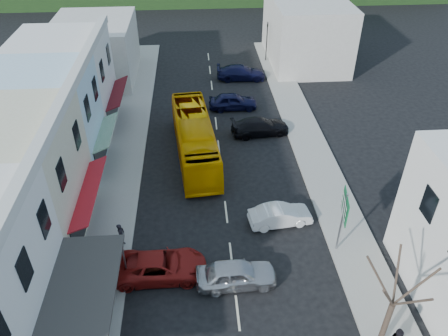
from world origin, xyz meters
TOP-DOWN VIEW (x-y plane):
  - ground at (0.00, 0.00)m, footprint 120.00×120.00m
  - sidewalk_left at (-7.50, 10.00)m, footprint 3.00×52.00m
  - sidewalk_right at (7.50, 10.00)m, footprint 3.00×52.00m
  - shopfront_row at (-12.49, 5.00)m, footprint 8.25×30.00m
  - distant_block_left at (-12.00, 27.00)m, footprint 8.00×10.00m
  - distant_block_right at (11.00, 30.00)m, footprint 8.00×12.00m
  - bus at (-1.94, 11.00)m, footprint 3.63×11.79m
  - car_silver at (0.09, -2.06)m, footprint 4.47×1.98m
  - car_white at (3.39, 2.64)m, footprint 4.59×2.35m
  - car_red at (-4.12, -1.16)m, footprint 4.61×1.93m
  - car_black_near at (3.67, 13.92)m, footprint 4.70×2.41m
  - car_navy_mid at (1.75, 18.67)m, footprint 4.40×1.80m
  - car_navy_far at (3.21, 25.32)m, footprint 4.57×2.02m
  - pedestrian_left at (-6.54, 1.25)m, footprint 0.54×0.68m
  - direction_sign at (6.40, 0.03)m, footprint 0.91×2.04m
  - street_tree at (6.46, -6.67)m, footprint 3.34×3.34m
  - traffic_signal at (6.60, 30.10)m, footprint 1.02×1.19m

SIDE VIEW (x-z plane):
  - ground at x=0.00m, z-range 0.00..0.00m
  - sidewalk_left at x=-7.50m, z-range 0.00..0.15m
  - sidewalk_right at x=7.50m, z-range 0.00..0.15m
  - car_silver at x=0.09m, z-range 0.00..1.40m
  - car_white at x=3.39m, z-range 0.00..1.40m
  - car_red at x=-4.12m, z-range 0.00..1.40m
  - car_black_near at x=3.67m, z-range 0.00..1.40m
  - car_navy_mid at x=1.75m, z-range 0.00..1.40m
  - car_navy_far at x=3.21m, z-range 0.00..1.40m
  - pedestrian_left at x=-6.54m, z-range 0.15..1.85m
  - bus at x=-1.94m, z-range 0.00..3.10m
  - direction_sign at x=6.40m, z-range 0.00..4.37m
  - traffic_signal at x=6.60m, z-range 0.00..4.54m
  - distant_block_left at x=-12.00m, z-range 0.00..6.00m
  - distant_block_right at x=11.00m, z-range 0.00..7.00m
  - street_tree at x=6.46m, z-range 0.00..7.19m
  - shopfront_row at x=-12.49m, z-range 0.00..8.00m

